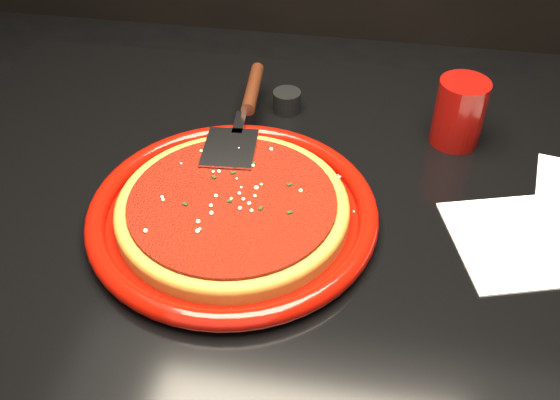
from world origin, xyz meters
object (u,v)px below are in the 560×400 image
object	(u,v)px
plate	(233,212)
pizza_server	(244,113)
ramekin	(287,101)
cup	(459,112)
table	(300,355)

from	to	relation	value
plate	pizza_server	xyz separation A→B (m)	(-0.02, 0.19, 0.03)
ramekin	plate	bearing A→B (deg)	-95.93
plate	ramekin	bearing A→B (deg)	84.07
cup	ramekin	size ratio (longest dim) A/B	2.29
table	plate	xyz separation A→B (m)	(-0.09, -0.06, 0.39)
table	plate	bearing A→B (deg)	-149.10
plate	cup	distance (m)	0.39
plate	ramekin	size ratio (longest dim) A/B	8.44
plate	cup	bearing A→B (deg)	38.12
table	plate	size ratio (longest dim) A/B	3.03
plate	ramekin	xyz separation A→B (m)	(0.03, 0.28, 0.00)
table	cup	bearing A→B (deg)	40.85
pizza_server	cup	distance (m)	0.33
pizza_server	cup	xyz separation A→B (m)	(0.33, 0.05, 0.00)
table	plate	world-z (taller)	plate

